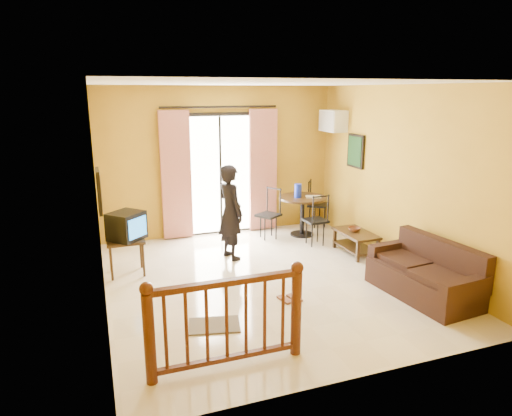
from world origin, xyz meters
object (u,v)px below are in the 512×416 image
object	(u,v)px
television	(127,226)
coffee_table	(356,239)
dining_table	(302,205)
sofa	(426,276)
standing_person	(230,212)

from	to	relation	value
television	coffee_table	distance (m)	3.77
dining_table	coffee_table	bearing A→B (deg)	-71.08
television	sofa	size ratio (longest dim) A/B	0.37
dining_table	standing_person	world-z (taller)	standing_person
television	coffee_table	bearing A→B (deg)	-49.50
sofa	coffee_table	bearing A→B (deg)	84.55
dining_table	sofa	world-z (taller)	sofa
sofa	standing_person	world-z (taller)	standing_person
sofa	standing_person	bearing A→B (deg)	126.61
sofa	standing_person	distance (m)	3.12
television	coffee_table	world-z (taller)	television
dining_table	television	bearing A→B (deg)	-165.44
television	sofa	world-z (taller)	television
dining_table	standing_person	bearing A→B (deg)	-156.47
television	standing_person	xyz separation A→B (m)	(1.65, 0.14, 0.02)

